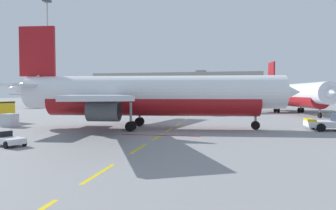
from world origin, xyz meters
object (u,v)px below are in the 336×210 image
at_px(airliner_foreground, 147,95).
at_px(airliner_mid_left, 68,94).
at_px(apron_light_mast_near, 48,43).
at_px(airliner_far_center, 292,95).
at_px(uld_cargo_container, 9,120).

bearing_deg(airliner_foreground, airliner_mid_left, 127.44).
xyz_separation_m(airliner_foreground, apron_light_mast_near, (-38.67, 39.24, 13.89)).
relative_size(airliner_foreground, airliner_far_center, 1.03).
bearing_deg(apron_light_mast_near, airliner_mid_left, 100.44).
height_order(airliner_foreground, uld_cargo_container, airliner_foreground).
xyz_separation_m(uld_cargo_container, apron_light_mast_near, (-21.28, 40.72, 17.03)).
bearing_deg(apron_light_mast_near, uld_cargo_container, -62.41).
height_order(airliner_foreground, airliner_mid_left, airliner_mid_left).
distance_m(uld_cargo_container, apron_light_mast_near, 49.00).
xyz_separation_m(airliner_foreground, airliner_far_center, (22.24, 31.94, -0.09)).
bearing_deg(airliner_far_center, airliner_mid_left, 160.82).
relative_size(airliner_mid_left, airliner_far_center, 1.00).
distance_m(airliner_foreground, airliner_mid_left, 68.11).
relative_size(airliner_far_center, apron_light_mast_near, 1.16).
distance_m(airliner_far_center, apron_light_mast_near, 62.92).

